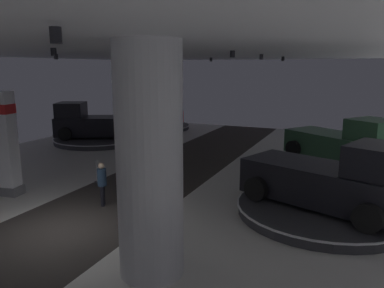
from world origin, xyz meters
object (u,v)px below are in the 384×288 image
at_px(pickup_truck_far_right, 344,144).
at_px(pickup_truck_far_left, 93,123).
at_px(display_platform_far_left, 99,139).
at_px(display_platform_deep_left, 156,127).
at_px(display_platform_mid_right, 321,209).
at_px(pickup_truck_mid_right, 333,180).
at_px(display_platform_far_right, 337,163).
at_px(display_car_deep_left, 155,115).
at_px(visitor_walking_near, 102,181).
at_px(column_right, 150,162).
at_px(brand_sign_pylon, 1,142).

relative_size(pickup_truck_far_right, pickup_truck_far_left, 0.98).
bearing_deg(display_platform_far_left, display_platform_deep_left, 82.46).
xyz_separation_m(display_platform_mid_right, pickup_truck_mid_right, (0.30, -0.11, 1.09)).
relative_size(display_platform_far_right, pickup_truck_far_left, 1.00).
distance_m(display_platform_mid_right, display_car_deep_left, 19.49).
height_order(display_platform_far_left, visitor_walking_near, visitor_walking_near).
xyz_separation_m(display_platform_deep_left, pickup_truck_far_left, (-1.12, -6.43, 1.09)).
distance_m(display_platform_far_right, visitor_walking_near, 11.80).
xyz_separation_m(display_platform_far_left, pickup_truck_far_left, (-0.29, -0.14, 1.08)).
height_order(display_platform_far_right, pickup_truck_far_right, pickup_truck_far_right).
distance_m(display_platform_far_left, visitor_walking_near, 12.14).
height_order(display_platform_far_right, display_platform_deep_left, display_platform_deep_left).
bearing_deg(display_platform_far_right, display_car_deep_left, 154.70).
bearing_deg(pickup_truck_mid_right, display_platform_mid_right, 159.92).
bearing_deg(column_right, visitor_walking_near, 140.45).
xyz_separation_m(pickup_truck_far_right, display_platform_far_left, (-15.18, 0.57, -1.04)).
height_order(display_platform_far_right, pickup_truck_far_left, pickup_truck_far_left).
relative_size(display_platform_mid_right, visitor_walking_near, 3.57).
bearing_deg(display_platform_mid_right, column_right, -122.67).
relative_size(pickup_truck_far_left, visitor_walking_near, 3.58).
xyz_separation_m(brand_sign_pylon, pickup_truck_far_left, (-3.52, 9.89, -0.82)).
height_order(column_right, display_platform_deep_left, column_right).
bearing_deg(display_platform_deep_left, display_platform_mid_right, -44.24).
bearing_deg(brand_sign_pylon, visitor_walking_near, 6.65).
bearing_deg(pickup_truck_far_right, display_platform_far_right, 145.31).
distance_m(brand_sign_pylon, display_platform_far_right, 15.26).
relative_size(column_right, pickup_truck_mid_right, 0.97).
relative_size(display_platform_far_right, display_platform_deep_left, 1.04).
xyz_separation_m(display_platform_mid_right, display_platform_far_left, (-14.77, 7.28, -0.01)).
xyz_separation_m(column_right, brand_sign_pylon, (-8.07, 2.66, -0.67)).
bearing_deg(column_right, display_platform_deep_left, 118.90).
bearing_deg(pickup_truck_far_right, brand_sign_pylon, -141.64).
bearing_deg(pickup_truck_far_right, display_platform_deep_left, 154.44).
relative_size(display_platform_mid_right, pickup_truck_far_right, 1.02).
bearing_deg(pickup_truck_mid_right, column_right, -125.43).
height_order(pickup_truck_mid_right, display_platform_far_left, pickup_truck_mid_right).
bearing_deg(display_platform_deep_left, display_platform_far_right, -25.37).
distance_m(display_platform_mid_right, visitor_walking_near, 7.66).
xyz_separation_m(display_platform_far_left, visitor_walking_near, (7.48, -9.53, 0.72)).
bearing_deg(display_platform_far_left, pickup_truck_mid_right, -26.14).
distance_m(display_platform_deep_left, visitor_walking_near, 17.17).
height_order(column_right, display_platform_far_right, column_right).
xyz_separation_m(display_platform_mid_right, display_car_deep_left, (-13.97, 13.57, 0.88)).
relative_size(display_platform_mid_right, pickup_truck_mid_right, 1.00).
distance_m(display_platform_deep_left, pickup_truck_far_left, 6.61).
distance_m(pickup_truck_mid_right, pickup_truck_far_right, 6.82).
height_order(display_platform_mid_right, pickup_truck_mid_right, pickup_truck_mid_right).
bearing_deg(display_platform_deep_left, column_right, -61.10).
height_order(display_platform_far_right, display_platform_far_left, display_platform_far_left).
xyz_separation_m(column_right, pickup_truck_far_left, (-11.59, 12.55, -1.48)).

